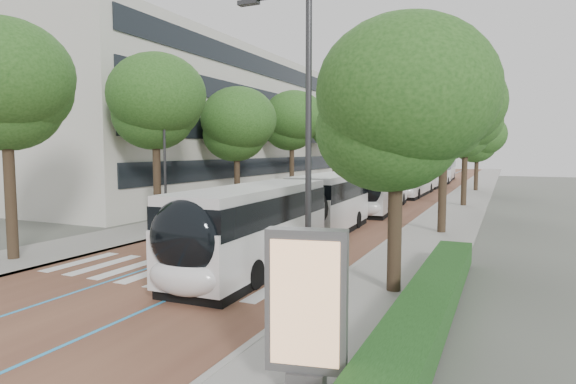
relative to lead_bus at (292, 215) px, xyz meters
The scene contains 22 objects.
ground 7.16m from the lead_bus, 107.37° to the right, with size 160.00×160.00×0.00m, color #51544C.
road 33.44m from the lead_bus, 93.57° to the left, with size 11.00×140.00×0.02m, color brown.
sidewalk_left 34.73m from the lead_bus, 106.04° to the left, with size 4.00×140.00×0.12m, color gray.
sidewalk_right 33.81m from the lead_bus, 80.77° to the left, with size 4.00×140.00×0.12m, color gray.
kerb_left 34.25m from the lead_bus, 102.98° to the left, with size 0.20×140.00×0.14m, color gray.
kerb_right 33.56m from the lead_bus, 83.98° to the left, with size 0.20×140.00×0.14m, color gray.
zebra_crossing 6.18m from the lead_bus, 108.40° to the right, with size 10.55×3.60×0.01m.
lane_line_left 33.58m from the lead_bus, 96.30° to the left, with size 0.12×126.00×0.01m, color #2A93D3.
lane_line_right 33.38m from the lead_bus, 90.83° to the left, with size 0.12×126.00×0.01m, color #2A93D3.
office_building 30.81m from the lead_bus, 135.29° to the left, with size 18.11×40.00×14.00m.
hedge 9.74m from the lead_bus, 43.50° to the right, with size 1.20×14.00×0.80m, color #193E15.
streetlight_near 11.14m from the lead_bus, 64.84° to the right, with size 1.82×0.20×8.00m.
streetlight_far 16.31m from the lead_bus, 73.53° to the left, with size 1.82×0.20×8.00m.
lamp_post_left 8.66m from the lead_bus, behind, with size 0.14×0.14×8.00m, color #2D2D2F.
trees_left 21.25m from the lead_bus, 117.72° to the left, with size 5.62×60.19×9.57m.
trees_right 16.61m from the lead_bus, 69.48° to the left, with size 5.64×47.49×8.85m.
lead_bus is the anchor object (origin of this frame).
bus_queued_0 16.02m from the lead_bus, 89.86° to the left, with size 3.24×12.52×3.20m.
bus_queued_1 29.08m from the lead_bus, 89.75° to the left, with size 2.61×12.41×3.20m.
bus_queued_2 42.66m from the lead_bus, 89.62° to the left, with size 2.96×12.48×3.20m.
bus_queued_3 55.10m from the lead_bus, 89.90° to the left, with size 2.90×12.47×3.20m.
ad_panel 13.07m from the lead_bus, 64.76° to the right, with size 1.51×0.69×3.04m.
Camera 1 is at (10.87, -12.98, 4.56)m, focal length 30.00 mm.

